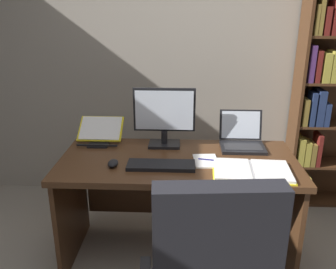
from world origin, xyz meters
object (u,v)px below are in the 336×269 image
Objects in this scene: laptop at (242,140)px; keyboard at (161,165)px; desk at (178,182)px; monitor at (164,118)px; computer_mouse at (113,163)px; reading_stand_with_book at (100,131)px; notepad at (206,161)px; pen at (209,160)px; open_binder at (252,171)px.

keyboard is at bearing -145.82° from laptop.
desk is 3.60× the size of monitor.
computer_mouse is (-0.30, -0.37, -0.19)m from monitor.
reading_stand_with_book reaches higher than computer_mouse.
laptop reaches higher than computer_mouse.
desk is 4.85× the size of reading_stand_with_book.
pen is (0.02, 0.00, 0.01)m from notepad.
monitor is 0.57m from laptop.
desk is 0.32m from pen.
reading_stand_with_book is at bearing 177.10° from laptop.
keyboard is 0.30m from notepad.
reading_stand_with_book is 1.52× the size of notepad.
computer_mouse is 0.74× the size of pen.
desk is 0.56m from open_binder.
reading_stand_with_book is (-0.17, 0.42, 0.06)m from computer_mouse.
notepad is (0.18, -0.11, 0.22)m from desk.
desk is 0.46m from monitor.
desk is 3.20× the size of open_binder.
reading_stand_with_book is (-0.47, 0.42, 0.07)m from keyboard.
open_binder is 0.30m from notepad.
computer_mouse is at bearing -68.08° from reading_stand_with_book.
laptop is at bearing 23.69° from computer_mouse.
pen is (0.30, 0.09, 0.00)m from keyboard.
computer_mouse is (-0.30, 0.00, 0.01)m from keyboard.
computer_mouse is 0.61m from pen.
notepad is (-0.27, -0.28, -0.05)m from laptop.
pen is at bearing -131.56° from laptop.
computer_mouse is (-0.40, -0.21, 0.23)m from desk.
computer_mouse is at bearing -129.20° from monitor.
desk is at bearing -57.25° from monitor.
desk is at bearing 63.70° from keyboard.
open_binder reaches higher than pen.
laptop is 2.16× the size of pen.
laptop is at bearing 20.21° from desk.
reading_stand_with_book reaches higher than keyboard.
computer_mouse is at bearing -170.80° from notepad.
notepad is at bearing -133.79° from laptop.
open_binder is at bearing -30.07° from desk.
computer_mouse is at bearing 180.00° from keyboard.
keyboard is 0.64m from reading_stand_with_book.
laptop is at bearing 46.21° from notepad.
computer_mouse is 0.33× the size of reading_stand_with_book.
monitor is 3.07× the size of pen.
pen is at bearing 17.36° from keyboard.
laptop is 0.42m from open_binder.
monitor is at bearing -6.73° from reading_stand_with_book.
laptop is 0.72× the size of keyboard.
keyboard is 0.30m from computer_mouse.
laptop is (0.55, 0.00, -0.15)m from monitor.
keyboard is at bearing -161.49° from notepad.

